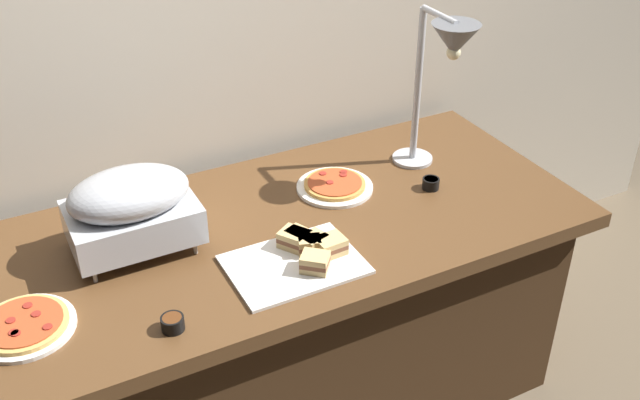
{
  "coord_description": "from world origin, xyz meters",
  "views": [
    {
      "loc": [
        -0.76,
        -1.72,
        2.03
      ],
      "look_at": [
        0.14,
        0.0,
        0.81
      ],
      "focal_mm": 41.77,
      "sensor_mm": 36.0,
      "label": 1
    }
  ],
  "objects_px": {
    "pizza_plate_front": "(335,186)",
    "sauce_cup_far": "(431,183)",
    "sandwich_platter": "(304,254)",
    "sauce_cup_near": "(173,323)",
    "pizza_plate_center": "(24,326)",
    "heat_lamp": "(446,56)",
    "chafing_dish": "(131,207)"
  },
  "relations": [
    {
      "from": "pizza_plate_front",
      "to": "sauce_cup_far",
      "type": "distance_m",
      "value": 0.32
    },
    {
      "from": "sandwich_platter",
      "to": "pizza_plate_front",
      "type": "bearing_deg",
      "value": 48.86
    },
    {
      "from": "sandwich_platter",
      "to": "sauce_cup_near",
      "type": "distance_m",
      "value": 0.43
    },
    {
      "from": "chafing_dish",
      "to": "heat_lamp",
      "type": "relative_size",
      "value": 0.65
    },
    {
      "from": "chafing_dish",
      "to": "sauce_cup_near",
      "type": "bearing_deg",
      "value": -92.29
    },
    {
      "from": "chafing_dish",
      "to": "pizza_plate_front",
      "type": "height_order",
      "value": "chafing_dish"
    },
    {
      "from": "pizza_plate_front",
      "to": "sauce_cup_far",
      "type": "height_order",
      "value": "sauce_cup_far"
    },
    {
      "from": "pizza_plate_center",
      "to": "sauce_cup_far",
      "type": "distance_m",
      "value": 1.3
    },
    {
      "from": "sandwich_platter",
      "to": "sauce_cup_near",
      "type": "height_order",
      "value": "sandwich_platter"
    },
    {
      "from": "pizza_plate_center",
      "to": "sandwich_platter",
      "type": "height_order",
      "value": "sandwich_platter"
    },
    {
      "from": "pizza_plate_center",
      "to": "sandwich_platter",
      "type": "bearing_deg",
      "value": -4.74
    },
    {
      "from": "pizza_plate_center",
      "to": "sauce_cup_far",
      "type": "relative_size",
      "value": 4.53
    },
    {
      "from": "chafing_dish",
      "to": "sandwich_platter",
      "type": "distance_m",
      "value": 0.5
    },
    {
      "from": "heat_lamp",
      "to": "pizza_plate_center",
      "type": "height_order",
      "value": "heat_lamp"
    },
    {
      "from": "sauce_cup_near",
      "to": "pizza_plate_center",
      "type": "bearing_deg",
      "value": 152.84
    },
    {
      "from": "heat_lamp",
      "to": "sauce_cup_near",
      "type": "xyz_separation_m",
      "value": [
        -1.02,
        -0.32,
        -0.41
      ]
    },
    {
      "from": "pizza_plate_center",
      "to": "heat_lamp",
      "type": "bearing_deg",
      "value": 6.23
    },
    {
      "from": "heat_lamp",
      "to": "pizza_plate_center",
      "type": "distance_m",
      "value": 1.42
    },
    {
      "from": "heat_lamp",
      "to": "pizza_plate_front",
      "type": "height_order",
      "value": "heat_lamp"
    },
    {
      "from": "pizza_plate_center",
      "to": "sauce_cup_near",
      "type": "distance_m",
      "value": 0.37
    },
    {
      "from": "chafing_dish",
      "to": "sandwich_platter",
      "type": "height_order",
      "value": "chafing_dish"
    },
    {
      "from": "pizza_plate_front",
      "to": "pizza_plate_center",
      "type": "height_order",
      "value": "same"
    },
    {
      "from": "chafing_dish",
      "to": "pizza_plate_front",
      "type": "relative_size",
      "value": 1.43
    },
    {
      "from": "heat_lamp",
      "to": "sauce_cup_far",
      "type": "height_order",
      "value": "heat_lamp"
    },
    {
      "from": "pizza_plate_front",
      "to": "sandwich_platter",
      "type": "distance_m",
      "value": 0.4
    },
    {
      "from": "sauce_cup_near",
      "to": "heat_lamp",
      "type": "bearing_deg",
      "value": 17.33
    },
    {
      "from": "pizza_plate_center",
      "to": "sauce_cup_far",
      "type": "xyz_separation_m",
      "value": [
        1.3,
        0.1,
        0.01
      ]
    },
    {
      "from": "heat_lamp",
      "to": "pizza_plate_center",
      "type": "xyz_separation_m",
      "value": [
        -1.35,
        -0.15,
        -0.42
      ]
    },
    {
      "from": "pizza_plate_front",
      "to": "sauce_cup_near",
      "type": "bearing_deg",
      "value": -149.1
    },
    {
      "from": "pizza_plate_front",
      "to": "sandwich_platter",
      "type": "height_order",
      "value": "sandwich_platter"
    },
    {
      "from": "chafing_dish",
      "to": "sauce_cup_far",
      "type": "xyz_separation_m",
      "value": [
        0.95,
        -0.11,
        -0.12
      ]
    },
    {
      "from": "pizza_plate_center",
      "to": "sauce_cup_near",
      "type": "bearing_deg",
      "value": -27.16
    }
  ]
}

